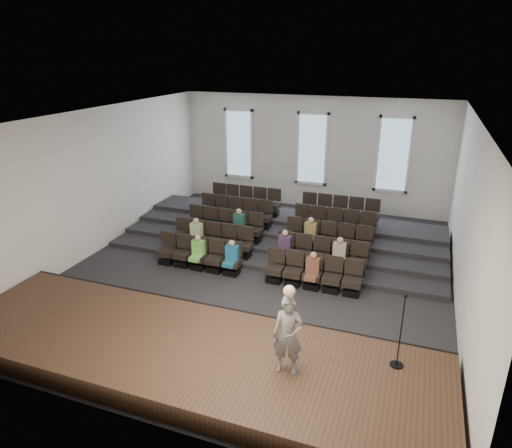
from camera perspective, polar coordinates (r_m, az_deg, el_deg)
The scene contains 14 objects.
ground at distance 15.18m, azimuth 0.39°, elevation -5.74°, with size 14.00×14.00×0.00m, color black.
ceiling at distance 13.68m, azimuth 0.45°, elevation 13.35°, with size 12.00×14.00×0.02m, color white.
wall_back at distance 20.77m, azimuth 7.03°, elevation 8.79°, with size 12.00×0.04×5.00m, color white.
wall_front at distance 8.51m, azimuth -15.97°, elevation -10.42°, with size 12.00×0.04×5.00m, color white.
wall_left at distance 17.14m, azimuth -18.98°, elevation 5.20°, with size 0.04×14.00×5.00m, color white.
wall_right at distance 13.56m, azimuth 25.12°, elevation 0.33°, with size 0.04×14.00×5.00m, color white.
stage at distance 11.08m, azimuth -8.87°, elevation -15.69°, with size 11.80×3.60×0.50m, color #41281C.
stage_lip at distance 12.37m, azimuth -4.91°, elevation -11.20°, with size 11.80×0.06×0.52m, color black.
risers at distance 17.86m, azimuth 3.83°, elevation -0.87°, with size 11.80×4.80×0.60m.
seating_rows at distance 16.23m, azimuth 2.23°, elevation -1.29°, with size 6.80×4.70×1.67m.
windows at distance 20.66m, azimuth 7.01°, elevation 9.29°, with size 8.44×0.10×3.24m.
audience at distance 15.11m, azimuth 0.81°, elevation -2.48°, with size 5.45×2.64×1.10m.
speaker at distance 9.58m, azimuth 4.02°, elevation -13.72°, with size 0.64×0.42×1.74m, color #62605C.
mic_stand at distance 10.35m, azimuth 17.45°, elevation -14.25°, with size 0.29×0.29×1.73m.
Camera 1 is at (4.56, -12.78, 6.81)m, focal length 32.00 mm.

